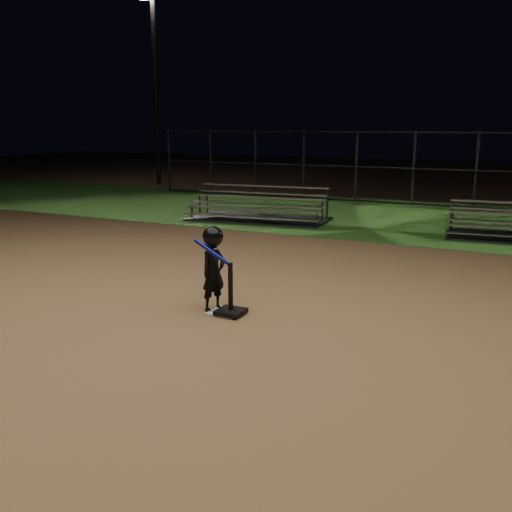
% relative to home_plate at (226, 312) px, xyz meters
% --- Properties ---
extents(ground, '(80.00, 80.00, 0.00)m').
position_rel_home_plate_xyz_m(ground, '(0.00, 0.00, -0.01)').
color(ground, '#956C43').
rests_on(ground, ground).
extents(grass_strip, '(60.00, 8.00, 0.01)m').
position_rel_home_plate_xyz_m(grass_strip, '(0.00, 10.00, -0.01)').
color(grass_strip, '#2A5B1D').
rests_on(grass_strip, ground).
extents(home_plate, '(0.45, 0.45, 0.02)m').
position_rel_home_plate_xyz_m(home_plate, '(0.00, 0.00, 0.00)').
color(home_plate, beige).
rests_on(home_plate, ground).
extents(batting_tee, '(0.38, 0.38, 0.75)m').
position_rel_home_plate_xyz_m(batting_tee, '(0.12, -0.05, 0.15)').
color(batting_tee, black).
rests_on(batting_tee, home_plate).
extents(child_batter, '(0.50, 0.49, 1.26)m').
position_rel_home_plate_xyz_m(child_batter, '(-0.22, 0.04, 0.66)').
color(child_batter, black).
rests_on(child_batter, ground).
extents(bleacher_left, '(4.10, 2.32, 0.96)m').
position_rel_home_plate_xyz_m(bleacher_left, '(-3.28, 7.75, 0.19)').
color(bleacher_left, '#B7B7BC').
rests_on(bleacher_left, ground).
extents(backstop_fence, '(20.08, 0.08, 2.50)m').
position_rel_home_plate_xyz_m(backstop_fence, '(0.00, 13.00, 1.24)').
color(backstop_fence, '#38383D').
rests_on(backstop_fence, ground).
extents(light_pole_left, '(0.90, 0.53, 8.30)m').
position_rel_home_plate_xyz_m(light_pole_left, '(-12.00, 14.94, 4.93)').
color(light_pole_left, '#2D2D30').
rests_on(light_pole_left, ground).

